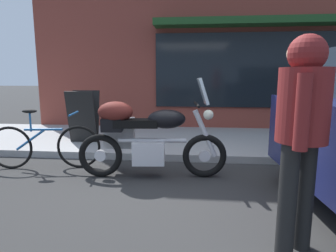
% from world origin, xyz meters
% --- Properties ---
extents(ground_plane, '(80.00, 80.00, 0.00)m').
position_xyz_m(ground_plane, '(0.00, 0.00, 0.00)').
color(ground_plane, '#2B2B2B').
extents(touring_motorcycle, '(2.08, 0.62, 1.39)m').
position_xyz_m(touring_motorcycle, '(-0.54, 0.40, 0.60)').
color(touring_motorcycle, black).
rests_on(touring_motorcycle, ground_plane).
extents(parked_bicycle, '(1.68, 0.48, 0.92)m').
position_xyz_m(parked_bicycle, '(-2.11, 0.59, 0.37)').
color(parked_bicycle, black).
rests_on(parked_bicycle, ground_plane).
extents(pedestrian_walking, '(0.49, 0.53, 1.71)m').
position_xyz_m(pedestrian_walking, '(1.00, -1.26, 1.08)').
color(pedestrian_walking, black).
rests_on(pedestrian_walking, ground_plane).
extents(sandwich_board_sign, '(0.55, 0.43, 1.01)m').
position_xyz_m(sandwich_board_sign, '(-2.02, 1.95, 0.63)').
color(sandwich_board_sign, black).
rests_on(sandwich_board_sign, sidewalk_curb).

